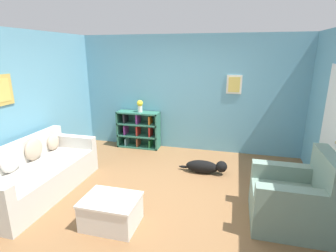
% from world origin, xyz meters
% --- Properties ---
extents(ground_plane, '(14.00, 14.00, 0.00)m').
position_xyz_m(ground_plane, '(0.00, 0.00, 0.00)').
color(ground_plane, brown).
extents(wall_back, '(5.60, 0.13, 2.60)m').
position_xyz_m(wall_back, '(0.00, 2.25, 1.30)').
color(wall_back, '#609EB7').
rests_on(wall_back, ground_plane).
extents(wall_left, '(0.13, 5.00, 2.60)m').
position_xyz_m(wall_left, '(-2.55, -0.00, 1.30)').
color(wall_left, '#609EB7').
rests_on(wall_left, ground_plane).
extents(couch, '(0.91, 2.10, 0.83)m').
position_xyz_m(couch, '(-2.00, -0.41, 0.32)').
color(couch, beige).
rests_on(couch, ground_plane).
extents(bookshelf, '(1.00, 0.34, 0.87)m').
position_xyz_m(bookshelf, '(-1.14, 2.03, 0.43)').
color(bookshelf, '#2D6B56').
rests_on(bookshelf, ground_plane).
extents(recliner_chair, '(0.96, 0.90, 1.02)m').
position_xyz_m(recliner_chair, '(1.89, -0.26, 0.36)').
color(recliner_chair, gray).
rests_on(recliner_chair, ground_plane).
extents(coffee_table, '(0.73, 0.56, 0.39)m').
position_xyz_m(coffee_table, '(-0.44, -0.88, 0.21)').
color(coffee_table, silver).
rests_on(coffee_table, ground_plane).
extents(dog, '(0.92, 0.22, 0.27)m').
position_xyz_m(dog, '(0.59, 0.98, 0.13)').
color(dog, black).
rests_on(dog, ground_plane).
extents(vase, '(0.14, 0.14, 0.28)m').
position_xyz_m(vase, '(-1.09, 2.01, 1.03)').
color(vase, silver).
rests_on(vase, bookshelf).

